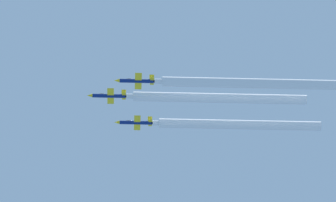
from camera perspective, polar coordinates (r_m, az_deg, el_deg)
jet_lead at (r=367.12m, az=-2.99°, el=0.26°), size 8.83×12.86×3.09m
jet_left_wingman at (r=355.97m, az=-1.62°, el=1.00°), size 8.83×12.86×3.09m
jet_right_wingman at (r=376.33m, az=-1.66°, el=-1.07°), size 8.83×12.86×3.09m
smoke_trail_lead at (r=367.98m, az=2.41°, el=0.15°), size 3.05×57.61×3.05m
smoke_trail_left_wingman at (r=357.98m, az=4.38°, el=0.87°), size 3.05×63.08×3.05m
smoke_trail_right_wingman at (r=377.86m, az=3.42°, el=-1.17°), size 3.05×55.19×3.05m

